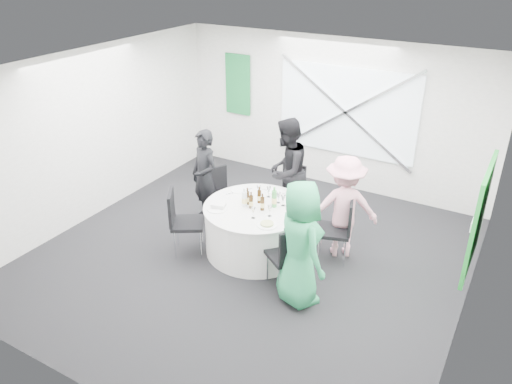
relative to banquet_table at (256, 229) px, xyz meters
The scene contains 45 objects.
floor 0.43m from the banquet_table, 90.00° to the right, with size 6.00×6.00×0.00m, color black.
ceiling 2.43m from the banquet_table, 90.00° to the right, with size 6.00×6.00×0.00m, color silver.
wall_back 2.98m from the banquet_table, 90.00° to the left, with size 6.00×6.00×0.00m, color silver.
wall_front 3.36m from the banquet_table, 90.00° to the right, with size 6.00×6.00×0.00m, color silver.
wall_left 3.17m from the banquet_table, behind, with size 6.00×6.00×0.00m, color silver.
wall_right 3.17m from the banquet_table, ahead, with size 6.00×6.00×0.00m, color silver.
window_panel 2.99m from the banquet_table, 83.80° to the left, with size 2.60×0.03×1.60m, color white.
window_brace_a 2.96m from the banquet_table, 83.71° to the left, with size 0.05×0.05×3.16m, color silver.
window_brace_b 2.96m from the banquet_table, 83.71° to the left, with size 0.05×0.05×3.16m, color silver.
green_banner 3.65m from the banquet_table, 126.03° to the left, with size 0.55×0.04×1.20m, color #156A39.
green_sign 3.08m from the banquet_table, ahead, with size 0.05×1.20×1.40m, color #178127.
banquet_table is the anchor object (origin of this frame).
chair_back 1.17m from the banquet_table, 89.83° to the left, with size 0.44×0.45×0.96m.
chair_back_left 1.13m from the banquet_table, 152.70° to the left, with size 0.58×0.57×0.93m.
chair_back_right 1.27m from the banquet_table, 18.00° to the left, with size 0.58×0.58×1.01m.
chair_front_right 1.06m from the banquet_table, 35.47° to the right, with size 0.62×0.62×0.98m.
chair_front_left 1.14m from the banquet_table, 147.76° to the right, with size 0.64×0.64×1.02m.
person_man_back_left 1.36m from the banquet_table, 160.45° to the left, with size 0.58×0.38×1.58m, color black.
person_man_back 1.22m from the banquet_table, 93.19° to the left, with size 0.86×0.47×1.78m, color black.
person_woman_pink 1.35m from the banquet_table, 27.00° to the left, with size 1.02×0.47×1.58m, color pink.
person_woman_green 1.37m from the banquet_table, 34.76° to the right, with size 0.84×0.54×1.71m, color #29965C.
plate_back 0.71m from the banquet_table, 89.34° to the left, with size 0.27×0.27×0.01m.
plate_back_left 0.71m from the banquet_table, 147.04° to the left, with size 0.25×0.25×0.01m.
plate_back_right 0.69m from the banquet_table, 38.79° to the left, with size 0.28×0.28×0.04m.
plate_front_right 0.69m from the banquet_table, 44.50° to the right, with size 0.28×0.28×0.04m.
plate_front_left 0.69m from the banquet_table, 142.27° to the right, with size 0.29×0.29×0.01m.
napkin 0.69m from the banquet_table, 145.49° to the right, with size 0.20×0.13×0.06m, color silver.
beer_bottle_a 0.50m from the banquet_table, behind, with size 0.06×0.06×0.27m.
beer_bottle_b 0.50m from the banquet_table, 98.76° to the left, with size 0.06×0.06×0.26m.
beer_bottle_c 0.50m from the banquet_table, 19.02° to the right, with size 0.06×0.06×0.26m.
beer_bottle_d 0.49m from the banquet_table, 119.11° to the right, with size 0.06×0.06×0.26m.
green_water_bottle 0.57m from the banquet_table, 29.14° to the left, with size 0.08×0.08×0.32m.
clear_water_bottle 0.52m from the banquet_table, 155.61° to the right, with size 0.08×0.08×0.29m.
wine_glass_a 0.61m from the banquet_table, 112.86° to the left, with size 0.07×0.07×0.17m.
wine_glass_b 0.64m from the banquet_table, 34.13° to the left, with size 0.07×0.07×0.17m.
wine_glass_c 0.61m from the banquet_table, 66.73° to the right, with size 0.07×0.07×0.17m.
wine_glass_d 0.63m from the banquet_table, 88.49° to the left, with size 0.07×0.07×0.17m.
wine_glass_e 0.62m from the banquet_table, 50.06° to the left, with size 0.07×0.07×0.17m.
wine_glass_f 0.61m from the banquet_table, 26.04° to the right, with size 0.07×0.07×0.17m.
fork_a 0.69m from the banquet_table, 78.05° to the left, with size 0.01×0.15×0.01m, color silver.
knife_a 0.69m from the banquet_table, 108.80° to the left, with size 0.01×0.15×0.01m, color silver.
fork_b 0.69m from the banquet_table, 132.34° to the left, with size 0.01×0.15×0.01m, color silver.
knife_b 0.69m from the banquet_table, 163.52° to the left, with size 0.01×0.15×0.01m, color silver.
fork_c 0.69m from the banquet_table, 15.75° to the left, with size 0.01×0.15×0.01m, color silver.
knife_c 0.69m from the banquet_table, 50.88° to the left, with size 0.01×0.15×0.01m, color silver.
Camera 1 is at (3.22, -5.40, 4.25)m, focal length 35.00 mm.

